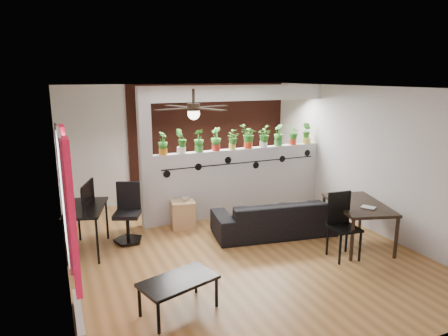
% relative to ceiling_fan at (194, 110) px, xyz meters
% --- Properties ---
extents(room_shell, '(6.30, 7.10, 2.90)m').
position_rel_ceiling_fan_xyz_m(room_shell, '(0.80, 0.30, -1.01)').
color(room_shell, olive).
rests_on(room_shell, ground).
extents(partition_wall, '(3.60, 0.18, 1.35)m').
position_rel_ceiling_fan_xyz_m(partition_wall, '(1.60, 1.80, -1.64)').
color(partition_wall, '#BCBCC1').
rests_on(partition_wall, ground).
extents(ceiling_header, '(3.60, 0.18, 0.30)m').
position_rel_ceiling_fan_xyz_m(ceiling_header, '(1.60, 1.80, 0.14)').
color(ceiling_header, silver).
rests_on(ceiling_header, room_shell).
extents(pier_column, '(0.22, 0.20, 2.60)m').
position_rel_ceiling_fan_xyz_m(pier_column, '(-0.31, 1.80, -1.01)').
color(pier_column, '#BCBCC1').
rests_on(pier_column, ground).
extents(brick_panel, '(3.90, 0.05, 2.60)m').
position_rel_ceiling_fan_xyz_m(brick_panel, '(1.60, 3.27, -1.01)').
color(brick_panel, brown).
rests_on(brick_panel, ground).
extents(vine_decal, '(3.31, 0.01, 0.30)m').
position_rel_ceiling_fan_xyz_m(vine_decal, '(1.60, 1.70, -1.23)').
color(vine_decal, black).
rests_on(vine_decal, partition_wall).
extents(window_assembly, '(0.09, 1.30, 1.55)m').
position_rel_ceiling_fan_xyz_m(window_assembly, '(-1.76, -0.90, -0.81)').
color(window_assembly, white).
rests_on(window_assembly, room_shell).
extents(baseboard_heater, '(0.08, 1.00, 0.18)m').
position_rel_ceiling_fan_xyz_m(baseboard_heater, '(-1.74, -0.90, -2.22)').
color(baseboard_heater, silver).
rests_on(baseboard_heater, ground).
extents(corkboard, '(0.03, 0.60, 0.45)m').
position_rel_ceiling_fan_xyz_m(corkboard, '(-1.78, 1.25, -0.96)').
color(corkboard, olive).
rests_on(corkboard, room_shell).
extents(framed_art, '(0.03, 0.34, 0.44)m').
position_rel_ceiling_fan_xyz_m(framed_art, '(-1.78, 1.20, -0.46)').
color(framed_art, '#8C7259').
rests_on(framed_art, room_shell).
extents(ceiling_fan, '(1.19, 1.19, 0.43)m').
position_rel_ceiling_fan_xyz_m(ceiling_fan, '(0.00, 0.00, 0.00)').
color(ceiling_fan, black).
rests_on(ceiling_fan, room_shell).
extents(potted_plant_0, '(0.27, 0.28, 0.42)m').
position_rel_ceiling_fan_xyz_m(potted_plant_0, '(0.02, 1.80, -0.74)').
color(potted_plant_0, orange).
rests_on(potted_plant_0, partition_wall).
extents(potted_plant_1, '(0.25, 0.21, 0.46)m').
position_rel_ceiling_fan_xyz_m(potted_plant_1, '(0.37, 1.80, -0.72)').
color(potted_plant_1, white).
rests_on(potted_plant_1, partition_wall).
extents(potted_plant_2, '(0.26, 0.23, 0.44)m').
position_rel_ceiling_fan_xyz_m(potted_plant_2, '(0.72, 1.80, -0.73)').
color(potted_plant_2, '#37832F').
rests_on(potted_plant_2, partition_wall).
extents(potted_plant_3, '(0.26, 0.29, 0.45)m').
position_rel_ceiling_fan_xyz_m(potted_plant_3, '(1.07, 1.80, -0.73)').
color(potted_plant_3, red).
rests_on(potted_plant_3, partition_wall).
extents(potted_plant_4, '(0.21, 0.23, 0.38)m').
position_rel_ceiling_fan_xyz_m(potted_plant_4, '(1.42, 1.80, -0.76)').
color(potted_plant_4, gold).
rests_on(potted_plant_4, partition_wall).
extents(potted_plant_5, '(0.31, 0.29, 0.47)m').
position_rel_ceiling_fan_xyz_m(potted_plant_5, '(1.78, 1.80, -0.72)').
color(potted_plant_5, red).
rests_on(potted_plant_5, partition_wall).
extents(potted_plant_6, '(0.21, 0.25, 0.43)m').
position_rel_ceiling_fan_xyz_m(potted_plant_6, '(2.13, 1.80, -0.74)').
color(potted_plant_6, white).
rests_on(potted_plant_6, partition_wall).
extents(potted_plant_7, '(0.19, 0.24, 0.44)m').
position_rel_ceiling_fan_xyz_m(potted_plant_7, '(2.48, 1.80, -0.73)').
color(potted_plant_7, green).
rests_on(potted_plant_7, partition_wall).
extents(potted_plant_8, '(0.22, 0.19, 0.42)m').
position_rel_ceiling_fan_xyz_m(potted_plant_8, '(2.83, 1.80, -0.74)').
color(potted_plant_8, red).
rests_on(potted_plant_8, partition_wall).
extents(potted_plant_9, '(0.21, 0.26, 0.46)m').
position_rel_ceiling_fan_xyz_m(potted_plant_9, '(3.18, 1.80, -0.72)').
color(potted_plant_9, gold).
rests_on(potted_plant_9, partition_wall).
extents(sofa, '(2.16, 1.13, 0.60)m').
position_rel_ceiling_fan_xyz_m(sofa, '(1.68, 0.54, -2.01)').
color(sofa, black).
rests_on(sofa, ground).
extents(cube_shelf, '(0.48, 0.44, 0.52)m').
position_rel_ceiling_fan_xyz_m(cube_shelf, '(0.27, 1.46, -2.05)').
color(cube_shelf, tan).
rests_on(cube_shelf, ground).
extents(cup, '(0.14, 0.14, 0.10)m').
position_rel_ceiling_fan_xyz_m(cup, '(0.32, 1.46, -1.75)').
color(cup, gray).
rests_on(cup, cube_shelf).
extents(computer_desk, '(0.81, 1.15, 0.76)m').
position_rel_ceiling_fan_xyz_m(computer_desk, '(-1.45, 1.09, -1.63)').
color(computer_desk, black).
rests_on(computer_desk, ground).
extents(monitor, '(0.35, 0.18, 0.20)m').
position_rel_ceiling_fan_xyz_m(monitor, '(-1.45, 1.24, -1.46)').
color(monitor, black).
rests_on(monitor, computer_desk).
extents(office_chair, '(0.55, 0.55, 1.00)m').
position_rel_ceiling_fan_xyz_m(office_chair, '(-0.77, 1.26, -1.87)').
color(office_chair, black).
rests_on(office_chair, ground).
extents(dining_table, '(1.14, 1.48, 0.71)m').
position_rel_ceiling_fan_xyz_m(dining_table, '(2.73, -0.38, -1.68)').
color(dining_table, black).
rests_on(dining_table, ground).
extents(book, '(0.24, 0.26, 0.02)m').
position_rel_ceiling_fan_xyz_m(book, '(2.63, -0.68, -1.59)').
color(book, gray).
rests_on(book, dining_table).
extents(folding_chair, '(0.46, 0.46, 1.03)m').
position_rel_ceiling_fan_xyz_m(folding_chair, '(2.16, -0.65, -1.71)').
color(folding_chair, black).
rests_on(folding_chair, ground).
extents(coffee_table, '(1.01, 0.74, 0.42)m').
position_rel_ceiling_fan_xyz_m(coffee_table, '(-0.62, -1.11, -1.94)').
color(coffee_table, black).
rests_on(coffee_table, ground).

